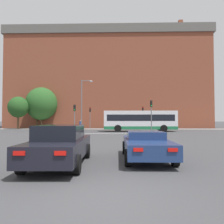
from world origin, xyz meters
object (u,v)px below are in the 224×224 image
Objects in this scene: car_roadster_right at (146,145)px; traffic_light_near_right at (151,111)px; bus_crossing_lead at (140,120)px; traffic_light_near_left at (75,114)px; traffic_light_far_left at (90,115)px; pedestrian_walking_east at (80,124)px; car_saloon_left at (60,145)px; traffic_light_far_right at (143,114)px; pedestrian_waiting at (118,123)px; street_lamp_junction at (83,100)px.

traffic_light_near_right is at bearing 80.40° from car_roadster_right.
traffic_light_near_left reaches higher than bus_crossing_lead.
pedestrian_walking_east is (-1.89, 0.75, -1.70)m from traffic_light_far_left.
pedestrian_walking_east reaches higher than car_saloon_left.
car_roadster_right is 1.15× the size of traffic_light_far_right.
car_roadster_right is at bearing 174.90° from bus_crossing_lead.
traffic_light_near_left is at bearing 179.08° from traffic_light_near_right.
traffic_light_near_left is 13.83m from pedestrian_waiting.
traffic_light_near_left reaches higher than car_saloon_left.
street_lamp_junction is (-3.01, 24.45, 3.91)m from car_saloon_left.
traffic_light_near_right is 2.34× the size of pedestrian_waiting.
traffic_light_near_left reaches higher than pedestrian_walking_east.
pedestrian_waiting is at bearing 66.45° from traffic_light_near_left.
pedestrian_walking_east is at bearing 130.50° from traffic_light_near_right.
traffic_light_far_left is 2.66m from pedestrian_walking_east.
traffic_light_near_right is 1.14× the size of traffic_light_near_left.
bus_crossing_lead is 4.79m from traffic_light_near_right.
car_roadster_right is 1.14× the size of traffic_light_near_right.
traffic_light_far_left is (-9.32, 12.38, -0.12)m from traffic_light_near_right.
car_saloon_left is 19.73m from traffic_light_near_left.
car_saloon_left is 1.03× the size of car_roadster_right.
bus_crossing_lead is at bearing 84.77° from car_roadster_right.
traffic_light_near_left is (-3.32, 19.37, 1.71)m from car_saloon_left.
traffic_light_near_left is 0.47× the size of street_lamp_junction.
traffic_light_far_right is at bearing -4.96° from pedestrian_waiting.
traffic_light_far_right is 11.75m from pedestrian_walking_east.
traffic_light_near_right reaches higher than car_roadster_right.
car_roadster_right is at bearing -118.76° from pedestrian_walking_east.
car_roadster_right is 2.85× the size of pedestrian_walking_east.
pedestrian_walking_east is at bearing 177.51° from traffic_light_far_right.
traffic_light_near_right reaches higher than pedestrian_walking_east.
traffic_light_near_left reaches higher than car_roadster_right.
traffic_light_near_left is 2.19× the size of pedestrian_walking_east.
pedestrian_walking_east is at bearing 102.57° from street_lamp_junction.
pedestrian_waiting is (-4.27, 12.76, -1.75)m from traffic_light_near_right.
bus_crossing_lead is at bearing -99.64° from traffic_light_far_right.
traffic_light_far_right is (3.38, 30.57, 2.14)m from car_roadster_right.
street_lamp_junction reaches higher than traffic_light_near_right.
traffic_light_near_right reaches higher than car_saloon_left.
bus_crossing_lead is 1.34× the size of street_lamp_junction.
bus_crossing_lead is (2.01, 22.48, 0.98)m from car_roadster_right.
street_lamp_junction is at bearing 86.53° from traffic_light_near_left.
traffic_light_far_right is 16.08m from traffic_light_near_left.
bus_crossing_lead is 8.87m from pedestrian_waiting.
pedestrian_walking_east is (-4.78, 32.34, 0.20)m from car_saloon_left.
car_saloon_left is 2.93× the size of pedestrian_walking_east.
bus_crossing_lead is 9.84m from traffic_light_near_left.
traffic_light_far_right reaches higher than bus_crossing_lead.
traffic_light_near_left is 13.14m from pedestrian_walking_east.
traffic_light_far_right reaches higher than car_roadster_right.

